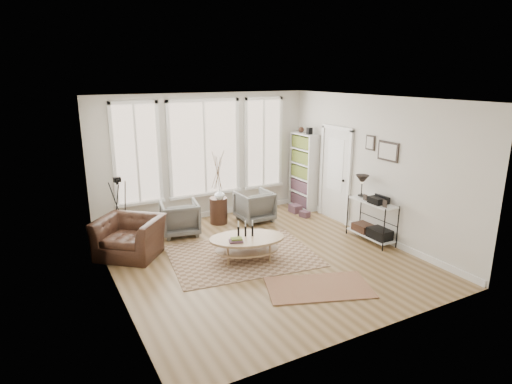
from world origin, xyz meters
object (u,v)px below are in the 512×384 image
armchair_left (180,218)px  armchair_right (254,206)px  side_table (218,189)px  accent_chair (130,237)px  coffee_table (247,242)px  bookcase (304,171)px  low_shelf (372,217)px

armchair_left → armchair_right: 1.80m
armchair_right → side_table: size_ratio=0.46×
armchair_left → side_table: bearing=-156.3°
side_table → accent_chair: (-2.19, -0.87, -0.44)m
coffee_table → armchair_left: size_ratio=2.00×
coffee_table → armchair_right: (1.15, 1.84, 0.02)m
armchair_right → bookcase: bearing=-170.4°
side_table → armchair_left: bearing=-166.1°
accent_chair → bookcase: bearing=51.1°
bookcase → coffee_table: bookcase is taller
low_shelf → side_table: bearing=133.3°
coffee_table → side_table: 2.16m
coffee_table → armchair_left: armchair_left is taller
side_table → coffee_table: bearing=-99.6°
coffee_table → armchair_right: 2.17m
low_shelf → side_table: (-2.31, 2.45, 0.29)m
low_shelf → coffee_table: low_shelf is taller
low_shelf → armchair_left: 3.98m
armchair_left → accent_chair: bearing=37.5°
coffee_table → accent_chair: (-1.83, 1.21, 0.03)m
low_shelf → armchair_left: (-3.31, 2.20, -0.16)m
low_shelf → armchair_right: (-1.51, 2.21, -0.16)m
coffee_table → accent_chair: 2.20m
side_table → accent_chair: 2.40m
armchair_right → accent_chair: bearing=10.3°
armchair_left → accent_chair: size_ratio=0.70×
bookcase → accent_chair: 4.68m
armchair_left → accent_chair: (-1.19, -0.62, 0.01)m
armchair_left → armchair_right: (1.80, 0.01, -0.00)m
low_shelf → accent_chair: 4.77m
armchair_right → armchair_left: bearing=-1.4°
side_table → accent_chair: bearing=-158.3°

